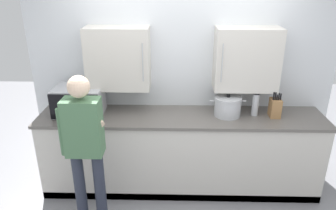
{
  "coord_description": "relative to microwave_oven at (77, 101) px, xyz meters",
  "views": [
    {
      "loc": [
        -0.07,
        -2.43,
        2.46
      ],
      "look_at": [
        -0.15,
        0.82,
        1.1
      ],
      "focal_mm": 34.24,
      "sensor_mm": 36.0,
      "label": 1
    }
  ],
  "objects": [
    {
      "name": "back_wall_tiled",
      "position": [
        1.18,
        0.27,
        0.35
      ],
      "size": [
        3.55,
        0.44,
        2.86
      ],
      "color": "silver",
      "rests_on": "ground_plane"
    },
    {
      "name": "counter_unit",
      "position": [
        1.18,
        -0.04,
        -0.64
      ],
      "size": [
        3.24,
        0.63,
        0.95
      ],
      "color": "beige",
      "rests_on": "ground_plane"
    },
    {
      "name": "microwave_oven",
      "position": [
        0.0,
        0.0,
        0.0
      ],
      "size": [
        0.54,
        0.43,
        0.31
      ],
      "color": "#B7BABF",
      "rests_on": "counter_unit"
    },
    {
      "name": "knife_block",
      "position": [
        2.22,
        -0.03,
        -0.05
      ],
      "size": [
        0.11,
        0.15,
        0.3
      ],
      "color": "#A37547",
      "rests_on": "counter_unit"
    },
    {
      "name": "stock_pot",
      "position": [
        1.7,
        -0.01,
        -0.05
      ],
      "size": [
        0.4,
        0.3,
        0.25
      ],
      "color": "#B7BABF",
      "rests_on": "counter_unit"
    },
    {
      "name": "thermos_flask",
      "position": [
        2.01,
        0.0,
        -0.01
      ],
      "size": [
        0.08,
        0.08,
        0.29
      ],
      "color": "#B7BABF",
      "rests_on": "counter_unit"
    },
    {
      "name": "person_figure",
      "position": [
        0.26,
        -0.72,
        -0.13
      ],
      "size": [
        0.44,
        0.54,
        1.64
      ],
      "color": "#282D3D",
      "rests_on": "ground_plane"
    }
  ]
}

